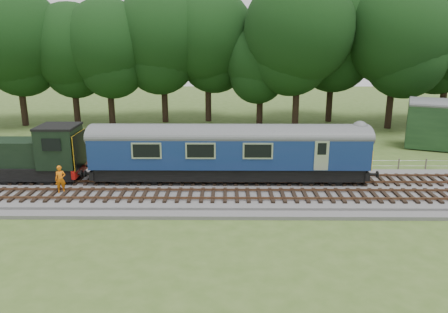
{
  "coord_description": "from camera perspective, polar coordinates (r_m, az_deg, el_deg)",
  "views": [
    {
      "loc": [
        -2.66,
        -26.43,
        9.77
      ],
      "look_at": [
        -2.88,
        1.4,
        2.0
      ],
      "focal_mm": 35.0,
      "sensor_mm": 36.0,
      "label": 1
    }
  ],
  "objects": [
    {
      "name": "shunter_loco",
      "position": [
        32.03,
        -25.09,
        0.01
      ],
      "size": [
        8.91,
        2.6,
        3.38
      ],
      "color": "black",
      "rests_on": "ground"
    },
    {
      "name": "ground",
      "position": [
        28.31,
        5.83,
        -4.68
      ],
      "size": [
        120.0,
        120.0,
        0.0
      ],
      "primitive_type": "plane",
      "color": "#3E5820",
      "rests_on": "ground"
    },
    {
      "name": "track_south",
      "position": [
        26.67,
        6.16,
        -5.03
      ],
      "size": [
        67.2,
        2.4,
        0.21
      ],
      "color": "black",
      "rests_on": "ballast"
    },
    {
      "name": "tree_line",
      "position": [
        49.48,
        3.53,
        4.18
      ],
      "size": [
        70.0,
        8.0,
        18.0
      ],
      "primitive_type": null,
      "color": "black",
      "rests_on": "ground"
    },
    {
      "name": "dmu_railcar",
      "position": [
        28.74,
        0.69,
        1.16
      ],
      "size": [
        18.05,
        2.86,
        3.88
      ],
      "color": "black",
      "rests_on": "ground"
    },
    {
      "name": "ballast",
      "position": [
        28.25,
        5.84,
        -4.35
      ],
      "size": [
        70.0,
        7.0,
        0.35
      ],
      "primitive_type": "cube",
      "color": "#4C4C4F",
      "rests_on": "ground"
    },
    {
      "name": "fence",
      "position": [
        32.55,
        5.11,
        -1.93
      ],
      "size": [
        64.0,
        0.12,
        1.0
      ],
      "primitive_type": null,
      "color": "#6B6054",
      "rests_on": "ground"
    },
    {
      "name": "track_north",
      "position": [
        29.48,
        5.6,
        -2.98
      ],
      "size": [
        67.2,
        2.4,
        0.21
      ],
      "color": "black",
      "rests_on": "ballast"
    },
    {
      "name": "worker",
      "position": [
        28.69,
        -20.58,
        -2.79
      ],
      "size": [
        0.72,
        0.58,
        1.72
      ],
      "primitive_type": "imported",
      "rotation": [
        0.0,
        0.0,
        0.31
      ],
      "color": "orange",
      "rests_on": "ballast"
    }
  ]
}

